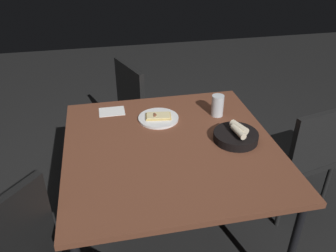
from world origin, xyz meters
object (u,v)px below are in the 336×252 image
bread_basket (236,136)px  beer_glass (217,107)px  pizza_plate (158,118)px  dining_table (171,152)px  chair_near (301,152)px  chair_far (117,112)px

bread_basket → beer_glass: bearing=-88.0°
pizza_plate → beer_glass: bearing=176.6°
dining_table → chair_near: 0.92m
beer_glass → chair_far: (0.59, -0.61, -0.30)m
dining_table → pizza_plate: pizza_plate is taller
dining_table → pizza_plate: (0.02, -0.28, 0.06)m
chair_near → bread_basket: bearing=15.2°
bread_basket → chair_near: 0.63m
chair_near → beer_glass: bearing=-14.9°
pizza_plate → beer_glass: beer_glass is taller
pizza_plate → chair_near: (-0.91, 0.17, -0.27)m
chair_near → chair_far: size_ratio=0.98×
pizza_plate → chair_near: chair_near is taller
dining_table → chair_far: 0.92m
beer_glass → chair_near: (-0.55, 0.15, -0.32)m
dining_table → pizza_plate: bearing=-86.4°
dining_table → beer_glass: (-0.35, -0.26, 0.11)m
pizza_plate → chair_far: size_ratio=0.29×
pizza_plate → chair_near: size_ratio=0.29×
chair_far → dining_table: bearing=105.7°
dining_table → bread_basket: bread_basket is taller
dining_table → bread_basket: 0.37m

